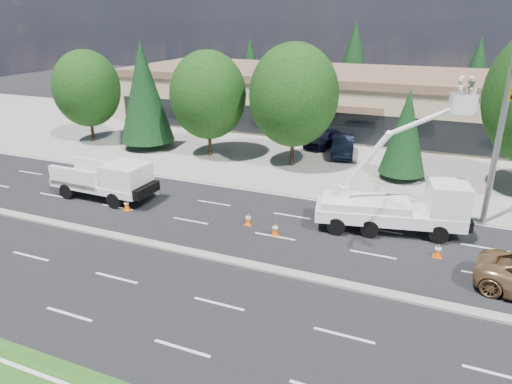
% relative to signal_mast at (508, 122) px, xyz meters
% --- Properties ---
extents(ground, '(140.00, 140.00, 0.00)m').
position_rel_signal_mast_xyz_m(ground, '(-10.03, -7.04, -6.06)').
color(ground, black).
rests_on(ground, ground).
extents(concrete_apron, '(140.00, 22.00, 0.01)m').
position_rel_signal_mast_xyz_m(concrete_apron, '(-10.03, 12.96, -6.05)').
color(concrete_apron, gray).
rests_on(concrete_apron, ground).
extents(road_median, '(120.00, 0.55, 0.12)m').
position_rel_signal_mast_xyz_m(road_median, '(-10.03, -7.04, -6.00)').
color(road_median, gray).
rests_on(road_median, ground).
extents(strip_mall, '(50.40, 15.40, 5.50)m').
position_rel_signal_mast_xyz_m(strip_mall, '(-10.03, 22.93, -3.23)').
color(strip_mall, tan).
rests_on(strip_mall, ground).
extents(tree_front_a, '(5.78, 5.78, 8.02)m').
position_rel_signal_mast_xyz_m(tree_front_a, '(-32.03, 7.96, -1.36)').
color(tree_front_a, '#332114').
rests_on(tree_front_a, ground).
extents(tree_front_b, '(4.50, 4.50, 8.88)m').
position_rel_signal_mast_xyz_m(tree_front_b, '(-26.03, 7.96, -1.30)').
color(tree_front_b, '#332114').
rests_on(tree_front_b, ground).
extents(tree_front_c, '(5.99, 5.99, 8.31)m').
position_rel_signal_mast_xyz_m(tree_front_c, '(-20.03, 7.96, -1.19)').
color(tree_front_c, '#332114').
rests_on(tree_front_c, ground).
extents(tree_front_d, '(6.51, 6.51, 9.03)m').
position_rel_signal_mast_xyz_m(tree_front_d, '(-13.03, 7.96, -0.77)').
color(tree_front_d, '#332114').
rests_on(tree_front_d, ground).
extents(tree_front_e, '(3.14, 3.14, 6.20)m').
position_rel_signal_mast_xyz_m(tree_front_e, '(-5.03, 7.96, -2.73)').
color(tree_front_e, '#332114').
rests_on(tree_front_e, ground).
extents(tree_back_a, '(4.01, 4.01, 7.91)m').
position_rel_signal_mast_xyz_m(tree_back_a, '(-28.03, 34.96, -1.81)').
color(tree_back_a, '#332114').
rests_on(tree_back_a, ground).
extents(tree_back_b, '(5.21, 5.21, 10.28)m').
position_rel_signal_mast_xyz_m(tree_back_b, '(-14.03, 34.96, -0.54)').
color(tree_back_b, '#332114').
rests_on(tree_back_b, ground).
extents(tree_back_c, '(4.39, 4.39, 8.66)m').
position_rel_signal_mast_xyz_m(tree_back_c, '(-0.03, 34.96, -1.41)').
color(tree_back_c, '#332114').
rests_on(tree_back_c, ground).
extents(signal_mast, '(2.76, 10.16, 9.00)m').
position_rel_signal_mast_xyz_m(signal_mast, '(0.00, 0.00, 0.00)').
color(signal_mast, gray).
rests_on(signal_mast, ground).
extents(utility_pickup, '(6.41, 2.67, 2.43)m').
position_rel_signal_mast_xyz_m(utility_pickup, '(-21.40, -2.86, -5.05)').
color(utility_pickup, white).
rests_on(utility_pickup, ground).
extents(bucket_truck, '(8.12, 3.75, 8.10)m').
position_rel_signal_mast_xyz_m(bucket_truck, '(-4.02, -0.68, -4.28)').
color(bucket_truck, white).
rests_on(bucket_truck, ground).
extents(traffic_cone_a, '(0.40, 0.40, 0.70)m').
position_rel_signal_mast_xyz_m(traffic_cone_a, '(-19.26, -3.94, -5.72)').
color(traffic_cone_a, '#F95707').
rests_on(traffic_cone_a, ground).
extents(traffic_cone_b, '(0.40, 0.40, 0.70)m').
position_rel_signal_mast_xyz_m(traffic_cone_b, '(-11.88, -3.06, -5.72)').
color(traffic_cone_b, '#F95707').
rests_on(traffic_cone_b, ground).
extents(traffic_cone_c, '(0.40, 0.40, 0.70)m').
position_rel_signal_mast_xyz_m(traffic_cone_c, '(-10.08, -3.67, -5.72)').
color(traffic_cone_c, '#F95707').
rests_on(traffic_cone_c, ground).
extents(traffic_cone_d, '(0.40, 0.40, 0.70)m').
position_rel_signal_mast_xyz_m(traffic_cone_d, '(-2.18, -2.89, -5.72)').
color(traffic_cone_d, '#F95707').
rests_on(traffic_cone_d, ground).
extents(parked_car_west, '(3.23, 4.97, 1.57)m').
position_rel_signal_mast_xyz_m(parked_car_west, '(-12.03, 13.96, -5.27)').
color(parked_car_west, black).
rests_on(parked_car_west, ground).
extents(parked_car_east, '(2.56, 5.09, 1.60)m').
position_rel_signal_mast_xyz_m(parked_car_east, '(-10.03, 12.05, -5.26)').
color(parked_car_east, black).
rests_on(parked_car_east, ground).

